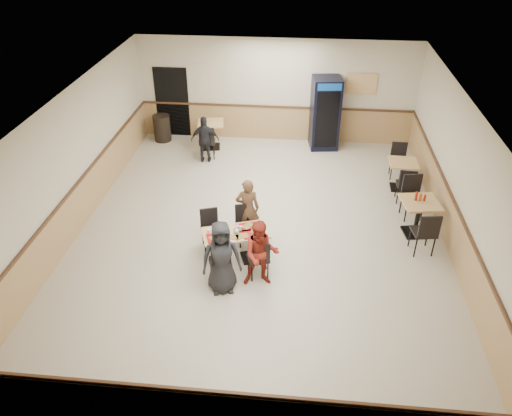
# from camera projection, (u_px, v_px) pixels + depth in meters

# --- Properties ---
(ground) EXTENTS (10.00, 10.00, 0.00)m
(ground) POSITION_uv_depth(u_px,v_px,m) (260.00, 233.00, 11.00)
(ground) COLOR beige
(ground) RESTS_ON ground
(room_shell) EXTENTS (10.00, 10.00, 10.00)m
(room_shell) POSITION_uv_depth(u_px,v_px,m) (339.00, 161.00, 12.68)
(room_shell) COLOR silver
(room_shell) RESTS_ON ground
(main_table) EXTENTS (1.44, 1.04, 0.70)m
(main_table) POSITION_uv_depth(u_px,v_px,m) (236.00, 242.00, 9.94)
(main_table) COLOR black
(main_table) RESTS_ON ground
(main_chairs) EXTENTS (1.58, 1.81, 0.88)m
(main_chairs) POSITION_uv_depth(u_px,v_px,m) (234.00, 243.00, 9.94)
(main_chairs) COLOR black
(main_chairs) RESTS_ON ground
(diner_woman_left) EXTENTS (0.82, 0.64, 1.48)m
(diner_woman_left) POSITION_uv_depth(u_px,v_px,m) (221.00, 258.00, 9.06)
(diner_woman_left) COLOR black
(diner_woman_left) RESTS_ON ground
(diner_woman_right) EXTENTS (0.74, 0.62, 1.38)m
(diner_woman_right) POSITION_uv_depth(u_px,v_px,m) (261.00, 254.00, 9.23)
(diner_woman_right) COLOR maroon
(diner_woman_right) RESTS_ON ground
(diner_man_opposite) EXTENTS (0.54, 0.38, 1.39)m
(diner_man_opposite) POSITION_uv_depth(u_px,v_px,m) (248.00, 209.00, 10.54)
(diner_man_opposite) COLOR brown
(diner_man_opposite) RESTS_ON ground
(lone_diner) EXTENTS (0.79, 0.40, 1.30)m
(lone_diner) POSITION_uv_depth(u_px,v_px,m) (205.00, 140.00, 13.58)
(lone_diner) COLOR black
(lone_diner) RESTS_ON ground
(tabletop_clutter) EXTENTS (1.16, 0.85, 0.12)m
(tabletop_clutter) POSITION_uv_depth(u_px,v_px,m) (237.00, 233.00, 9.76)
(tabletop_clutter) COLOR #AA0B0B
(tabletop_clutter) RESTS_ON main_table
(side_table_near) EXTENTS (0.87, 0.87, 0.81)m
(side_table_near) POSITION_uv_depth(u_px,v_px,m) (418.00, 212.00, 10.70)
(side_table_near) COLOR black
(side_table_near) RESTS_ON ground
(side_table_near_chair_south) EXTENTS (0.55, 0.55, 1.03)m
(side_table_near_chair_south) POSITION_uv_depth(u_px,v_px,m) (424.00, 231.00, 10.17)
(side_table_near_chair_south) COLOR black
(side_table_near_chair_south) RESTS_ON ground
(side_table_near_chair_north) EXTENTS (0.55, 0.55, 1.03)m
(side_table_near_chair_north) POSITION_uv_depth(u_px,v_px,m) (413.00, 198.00, 11.26)
(side_table_near_chair_north) COLOR black
(side_table_near_chair_north) RESTS_ON ground
(side_table_far) EXTENTS (0.71, 0.71, 0.74)m
(side_table_far) POSITION_uv_depth(u_px,v_px,m) (402.00, 171.00, 12.39)
(side_table_far) COLOR black
(side_table_far) RESTS_ON ground
(side_table_far_chair_south) EXTENTS (0.45, 0.45, 0.94)m
(side_table_far_chair_south) POSITION_uv_depth(u_px,v_px,m) (406.00, 184.00, 11.90)
(side_table_far_chair_south) COLOR black
(side_table_far_chair_south) RESTS_ON ground
(side_table_far_chair_north) EXTENTS (0.45, 0.45, 0.94)m
(side_table_far_chair_north) POSITION_uv_depth(u_px,v_px,m) (398.00, 161.00, 12.90)
(side_table_far_chair_north) COLOR black
(side_table_far_chair_north) RESTS_ON ground
(condiment_caddy) EXTENTS (0.23, 0.06, 0.20)m
(condiment_caddy) POSITION_uv_depth(u_px,v_px,m) (420.00, 197.00, 10.55)
(condiment_caddy) COLOR #9D1C0B
(condiment_caddy) RESTS_ON side_table_near
(back_table) EXTENTS (0.83, 0.83, 0.78)m
(back_table) POSITION_uv_depth(u_px,v_px,m) (211.00, 131.00, 14.40)
(back_table) COLOR black
(back_table) RESTS_ON ground
(back_table_chair_lone) EXTENTS (0.52, 0.52, 0.99)m
(back_table_chair_lone) POSITION_uv_depth(u_px,v_px,m) (207.00, 141.00, 13.89)
(back_table_chair_lone) COLOR black
(back_table_chair_lone) RESTS_ON ground
(pepsi_cooler) EXTENTS (0.88, 0.88, 2.06)m
(pepsi_cooler) POSITION_uv_depth(u_px,v_px,m) (325.00, 113.00, 14.18)
(pepsi_cooler) COLOR black
(pepsi_cooler) RESTS_ON ground
(trash_bin) EXTENTS (0.50, 0.50, 0.79)m
(trash_bin) POSITION_uv_depth(u_px,v_px,m) (162.00, 128.00, 14.89)
(trash_bin) COLOR black
(trash_bin) RESTS_ON ground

